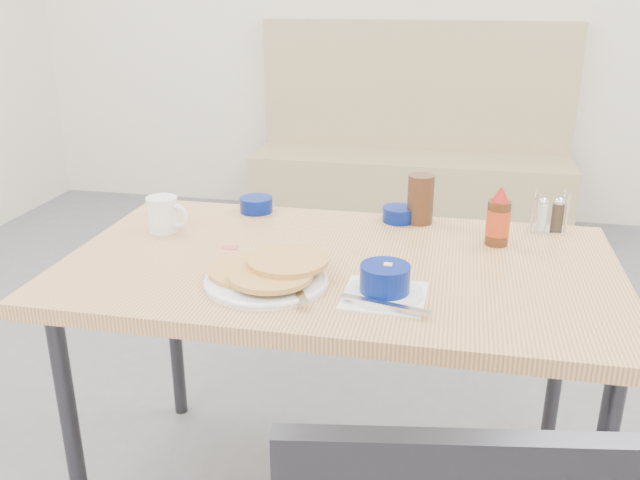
% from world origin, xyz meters
% --- Properties ---
extents(booth_bench, '(1.90, 0.56, 1.22)m').
position_xyz_m(booth_bench, '(0.00, 2.78, 0.35)').
color(booth_bench, tan).
rests_on(booth_bench, ground).
extents(dining_table, '(1.40, 0.80, 0.76)m').
position_xyz_m(dining_table, '(0.00, 0.25, 0.70)').
color(dining_table, '#DDAD66').
rests_on(dining_table, ground).
extents(pancake_plate, '(0.29, 0.29, 0.05)m').
position_xyz_m(pancake_plate, '(-0.14, 0.08, 0.78)').
color(pancake_plate, white).
rests_on(pancake_plate, dining_table).
extents(coffee_mug, '(0.13, 0.09, 0.10)m').
position_xyz_m(coffee_mug, '(-0.53, 0.37, 0.81)').
color(coffee_mug, white).
rests_on(coffee_mug, dining_table).
extents(grits_setting, '(0.21, 0.20, 0.08)m').
position_xyz_m(grits_setting, '(0.14, 0.06, 0.79)').
color(grits_setting, white).
rests_on(grits_setting, dining_table).
extents(creamer_bowl, '(0.10, 0.10, 0.05)m').
position_xyz_m(creamer_bowl, '(-0.32, 0.59, 0.78)').
color(creamer_bowl, navy).
rests_on(creamer_bowl, dining_table).
extents(butter_bowl, '(0.10, 0.10, 0.04)m').
position_xyz_m(butter_bowl, '(0.12, 0.59, 0.78)').
color(butter_bowl, navy).
rests_on(butter_bowl, dining_table).
extents(amber_tumbler, '(0.09, 0.09, 0.14)m').
position_xyz_m(amber_tumbler, '(0.18, 0.59, 0.83)').
color(amber_tumbler, '#402514').
rests_on(amber_tumbler, dining_table).
extents(condiment_caddy, '(0.11, 0.07, 0.12)m').
position_xyz_m(condiment_caddy, '(0.55, 0.59, 0.80)').
color(condiment_caddy, silver).
rests_on(condiment_caddy, dining_table).
extents(syrup_bottle, '(0.06, 0.06, 0.16)m').
position_xyz_m(syrup_bottle, '(0.40, 0.45, 0.83)').
color(syrup_bottle, '#47230F').
rests_on(syrup_bottle, dining_table).
extents(sugar_wrapper, '(0.04, 0.03, 0.00)m').
position_xyz_m(sugar_wrapper, '(-0.30, 0.28, 0.76)').
color(sugar_wrapper, '#D04564').
rests_on(sugar_wrapper, dining_table).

